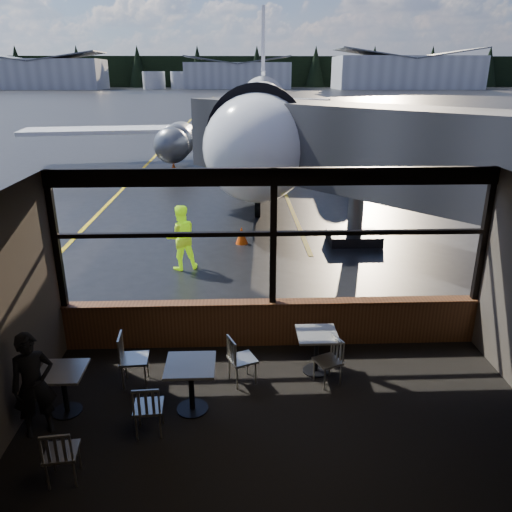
{
  "coord_description": "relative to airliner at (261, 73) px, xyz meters",
  "views": [
    {
      "loc": [
        -0.65,
        -8.7,
        5.05
      ],
      "look_at": [
        -0.28,
        1.0,
        1.5
      ],
      "focal_mm": 35.0,
      "sensor_mm": 36.0,
      "label": 1
    }
  ],
  "objects": [
    {
      "name": "chair_mid_w",
      "position": [
        -3.21,
        -21.88,
        -4.61
      ],
      "size": [
        0.56,
        0.56,
        0.97
      ],
      "primitive_type": null,
      "rotation": [
        0.0,
        0.0,
        -1.5
      ],
      "color": "#B7B3A5",
      "rests_on": "carpet_floor"
    },
    {
      "name": "airliner",
      "position": [
        0.0,
        0.0,
        0.0
      ],
      "size": [
        29.69,
        34.9,
        10.18
      ],
      "primitive_type": null,
      "rotation": [
        0.0,
        0.0,
        -0.06
      ],
      "color": "white",
      "rests_on": "ground_plane"
    },
    {
      "name": "chair_near_w",
      "position": [
        -1.37,
        -21.9,
        -4.64
      ],
      "size": [
        0.64,
        0.64,
        0.9
      ],
      "primitive_type": null,
      "rotation": [
        0.0,
        0.0,
        -1.18
      ],
      "color": "#B6B2A4",
      "rests_on": "carpet_floor"
    },
    {
      "name": "chair_left_s",
      "position": [
        -3.74,
        -24.03,
        -4.66
      ],
      "size": [
        0.52,
        0.52,
        0.87
      ],
      "primitive_type": null,
      "rotation": [
        0.0,
        0.0,
        0.11
      ],
      "color": "#B1ACA0",
      "rests_on": "carpet_floor"
    },
    {
      "name": "cafe_table_mid",
      "position": [
        -2.18,
        -22.63,
        -4.67
      ],
      "size": [
        0.77,
        0.77,
        0.84
      ],
      "primitive_type": null,
      "color": "#A6A299",
      "rests_on": "carpet_floor"
    },
    {
      "name": "fuel_tank_a",
      "position": [
        -30.77,
        161.39,
        -2.09
      ],
      "size": [
        8.0,
        8.0,
        6.0
      ],
      "primitive_type": "cylinder",
      "color": "silver",
      "rests_on": "ground_plane"
    },
    {
      "name": "cafe_table_left",
      "position": [
        -4.16,
        -22.62,
        -4.71
      ],
      "size": [
        0.7,
        0.7,
        0.77
      ],
      "primitive_type": null,
      "color": "#9E9991",
      "rests_on": "carpet_floor"
    },
    {
      "name": "window_header",
      "position": [
        -0.77,
        -20.61,
        -1.74
      ],
      "size": [
        8.0,
        0.18,
        0.3
      ],
      "primitive_type": "cube",
      "color": "black",
      "rests_on": "ground"
    },
    {
      "name": "carpet_floor",
      "position": [
        -0.77,
        -23.61,
        -5.08
      ],
      "size": [
        8.0,
        6.0,
        0.01
      ],
      "primitive_type": "cube",
      "color": "black",
      "rests_on": "ground"
    },
    {
      "name": "treeline",
      "position": [
        -0.77,
        189.39,
        0.91
      ],
      "size": [
        360.0,
        3.0,
        12.0
      ],
      "primitive_type": "cube",
      "color": "black",
      "rests_on": "ground_plane"
    },
    {
      "name": "cafe_table_near",
      "position": [
        -0.05,
        -21.62,
        -4.7
      ],
      "size": [
        0.7,
        0.7,
        0.77
      ],
      "primitive_type": null,
      "color": "#ABA59D",
      "rests_on": "carpet_floor"
    },
    {
      "name": "fuel_tank_c",
      "position": [
        -10.77,
        161.39,
        -2.09
      ],
      "size": [
        8.0,
        8.0,
        6.0
      ],
      "primitive_type": "cylinder",
      "color": "silver",
      "rests_on": "ground_plane"
    },
    {
      "name": "window_sill",
      "position": [
        -0.77,
        -20.61,
        -4.64
      ],
      "size": [
        8.0,
        0.28,
        0.9
      ],
      "primitive_type": "cube",
      "color": "#56301A",
      "rests_on": "ground"
    },
    {
      "name": "ground_plane",
      "position": [
        -0.77,
        99.39,
        -5.09
      ],
      "size": [
        520.0,
        520.0,
        0.0
      ],
      "primitive_type": "plane",
      "color": "black",
      "rests_on": "ground"
    },
    {
      "name": "chair_near_e",
      "position": [
        0.09,
        -21.98,
        -4.67
      ],
      "size": [
        0.61,
        0.61,
        0.85
      ],
      "primitive_type": null,
      "rotation": [
        0.0,
        0.0,
        1.99
      ],
      "color": "#B3AEA1",
      "rests_on": "carpet_floor"
    },
    {
      "name": "hangar_right",
      "position": [
        59.23,
        157.39,
        0.91
      ],
      "size": [
        50.0,
        20.0,
        12.0
      ],
      "primitive_type": null,
      "color": "silver",
      "rests_on": "ground_plane"
    },
    {
      "name": "passenger",
      "position": [
        -4.4,
        -23.07,
        -4.27
      ],
      "size": [
        0.71,
        0.63,
        1.64
      ],
      "primitive_type": "imported",
      "rotation": [
        0.0,
        0.0,
        0.48
      ],
      "color": "black",
      "rests_on": "carpet_floor"
    },
    {
      "name": "ceiling",
      "position": [
        -0.77,
        -23.61,
        -1.59
      ],
      "size": [
        8.0,
        6.0,
        0.04
      ],
      "primitive_type": "cube",
      "color": "#38332D",
      "rests_on": "ground"
    },
    {
      "name": "chair_mid_s",
      "position": [
        -2.76,
        -23.14,
        -4.65
      ],
      "size": [
        0.51,
        0.51,
        0.89
      ],
      "primitive_type": null,
      "rotation": [
        0.0,
        0.0,
        0.06
      ],
      "color": "#B8B3A6",
      "rests_on": "carpet_floor"
    },
    {
      "name": "ground_crew",
      "position": [
        -2.97,
        -16.42,
        -4.2
      ],
      "size": [
        1.03,
        0.9,
        1.79
      ],
      "primitive_type": "imported",
      "rotation": [
        0.0,
        0.0,
        3.44
      ],
      "color": "#BFF219",
      "rests_on": "ground_plane"
    },
    {
      "name": "mullion_right",
      "position": [
        3.18,
        -20.61,
        -2.89
      ],
      "size": [
        0.12,
        0.12,
        2.6
      ],
      "primitive_type": "cube",
      "color": "black",
      "rests_on": "ground"
    },
    {
      "name": "hangar_left",
      "position": [
        -70.77,
        159.39,
        0.41
      ],
      "size": [
        45.0,
        18.0,
        11.0
      ],
      "primitive_type": null,
      "color": "silver",
      "rests_on": "ground_plane"
    },
    {
      "name": "mullion_centre",
      "position": [
        -0.77,
        -20.61,
        -2.89
      ],
      "size": [
        0.12,
        0.12,
        2.6
      ],
      "primitive_type": "cube",
      "color": "black",
      "rests_on": "ground"
    },
    {
      "name": "window_transom",
      "position": [
        -0.77,
        -20.61,
        -2.79
      ],
      "size": [
        8.0,
        0.1,
        0.08
      ],
      "primitive_type": "cube",
      "color": "black",
      "rests_on": "ground"
    },
    {
      "name": "cone_wing",
      "position": [
        -4.91,
        -1.63,
        -4.85
      ],
      "size": [
        0.35,
        0.35,
        0.48
      ],
      "primitive_type": "cone",
      "color": "#EA6307",
      "rests_on": "ground_plane"
    },
    {
      "name": "cone_nose",
      "position": [
        -1.3,
        -14.34,
        -4.82
      ],
      "size": [
        0.39,
        0.39,
        0.54
      ],
      "primitive_type": "cone",
      "color": "#FF4608",
      "rests_on": "ground_plane"
    },
    {
      "name": "jet_bridge",
      "position": [
        2.83,
        -15.11,
        -2.53
      ],
      "size": [
        9.62,
        11.76,
        5.13
      ],
      "primitive_type": null,
      "color": "#2E2E30",
      "rests_on": "ground_plane"
    },
    {
      "name": "mullion_left",
      "position": [
        -4.72,
        -20.61,
        -2.89
      ],
      "size": [
        0.12,
        0.12,
        2.6
      ],
      "primitive_type": "cube",
      "color": "black",
      "rests_on": "ground"
    },
    {
      "name": "hangar_mid",
      "position": [
        -0.77,
        164.39,
        -0.09
      ],
      "size": [
        38.0,
        15.0,
        10.0
      ],
      "primitive_type": null,
      "color": "silver",
      "rests_on": "ground_plane"
    },
    {
      "name": "fuel_tank_b",
      "position": [
        -20.77,
        161.39,
        -2.09
      ],
      "size": [
        8.0,
        8.0,
        6.0
      ],
      "primitive_type": "cylinder",
      "color": "silver",
      "rests_on": "ground_plane"
    }
  ]
}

